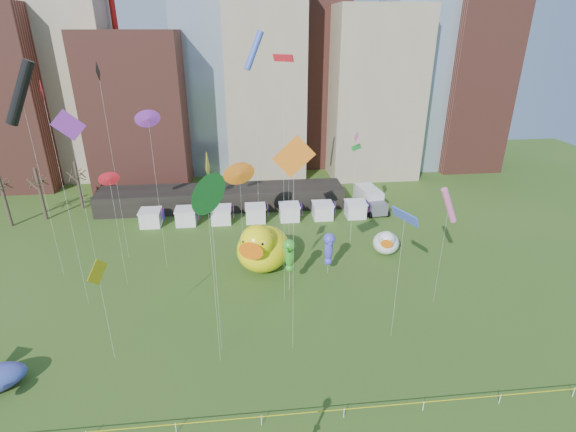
{
  "coord_description": "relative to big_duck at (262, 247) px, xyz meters",
  "views": [
    {
      "loc": [
        -0.54,
        -22.57,
        26.11
      ],
      "look_at": [
        2.96,
        9.77,
        12.0
      ],
      "focal_mm": 27.0,
      "sensor_mm": 36.0,
      "label": 1
    }
  ],
  "objects": [
    {
      "name": "kite_4",
      "position": [
        -13.5,
        -13.57,
        5.47
      ],
      "size": [
        1.05,
        2.01,
        9.68
      ],
      "color": "silver",
      "rests_on": "ground"
    },
    {
      "name": "kite_1",
      "position": [
        12.06,
        6.29,
        10.94
      ],
      "size": [
        0.88,
        2.64,
        14.41
      ],
      "color": "silver",
      "rests_on": "ground"
    },
    {
      "name": "kite_0",
      "position": [
        -15.05,
        -1.87,
        9.38
      ],
      "size": [
        1.32,
        0.75,
        13.1
      ],
      "color": "silver",
      "rests_on": "ground"
    },
    {
      "name": "kite_3",
      "position": [
        -4.44,
        -14.91,
        12.31
      ],
      "size": [
        1.76,
        2.69,
        16.73
      ],
      "color": "silver",
      "rests_on": "ground"
    },
    {
      "name": "seahorse_purple",
      "position": [
        7.48,
        -1.69,
        0.53
      ],
      "size": [
        1.47,
        1.78,
        5.16
      ],
      "rotation": [
        0.0,
        0.0,
        -0.1
      ],
      "color": "silver",
      "rests_on": "ground"
    },
    {
      "name": "box_truck",
      "position": [
        17.82,
        17.09,
        -1.34
      ],
      "size": [
        3.62,
        7.7,
        3.16
      ],
      "rotation": [
        0.0,
        0.0,
        0.11
      ],
      "color": "silver",
      "rests_on": "ground"
    },
    {
      "name": "small_duck",
      "position": [
        15.61,
        2.33,
        -1.39
      ],
      "size": [
        4.29,
        4.9,
        3.44
      ],
      "rotation": [
        0.0,
        0.0,
        -0.32
      ],
      "color": "white",
      "rests_on": "ground"
    },
    {
      "name": "kite_13",
      "position": [
        11.19,
        -13.23,
        9.02
      ],
      "size": [
        1.45,
        2.89,
        12.49
      ],
      "color": "silver",
      "rests_on": "ground"
    },
    {
      "name": "skyline",
      "position": [
        1.0,
        39.25,
        18.47
      ],
      "size": [
        101.0,
        23.0,
        68.0
      ],
      "color": "brown",
      "rests_on": "ground"
    },
    {
      "name": "kite_2",
      "position": [
        -22.74,
        0.88,
        17.48
      ],
      "size": [
        3.83,
        1.95,
        23.59
      ],
      "color": "silver",
      "rests_on": "ground"
    },
    {
      "name": "kite_9",
      "position": [
        3.39,
        2.71,
        9.26
      ],
      "size": [
        1.32,
        1.99,
        13.64
      ],
      "color": "silver",
      "rests_on": "ground"
    },
    {
      "name": "kite_10",
      "position": [
        -16.4,
        4.82,
        18.11
      ],
      "size": [
        0.24,
        2.06,
        23.02
      ],
      "color": "silver",
      "rests_on": "ground"
    },
    {
      "name": "kite_5",
      "position": [
        -0.07,
        5.88,
        20.93
      ],
      "size": [
        2.52,
        1.6,
        26.0
      ],
      "color": "silver",
      "rests_on": "ground"
    },
    {
      "name": "pavilion",
      "position": [
        -5.25,
        20.19,
        -1.37
      ],
      "size": [
        38.0,
        6.0,
        3.2
      ],
      "primitive_type": "cube",
      "color": "black",
      "rests_on": "ground"
    },
    {
      "name": "kite_12",
      "position": [
        -4.37,
        -13.41,
        13.4
      ],
      "size": [
        0.09,
        2.49,
        17.98
      ],
      "color": "silver",
      "rests_on": "ground"
    },
    {
      "name": "kite_11",
      "position": [
        11.9,
        5.54,
        9.83
      ],
      "size": [
        1.6,
        1.52,
        13.25
      ],
      "color": "silver",
      "rests_on": "ground"
    },
    {
      "name": "kite_17",
      "position": [
        17.35,
        -8.45,
        7.84
      ],
      "size": [
        2.24,
        1.01,
        12.65
      ],
      "color": "silver",
      "rests_on": "ground"
    },
    {
      "name": "kite_7",
      "position": [
        -11.29,
        1.65,
        14.58
      ],
      "size": [
        1.7,
        1.05,
        18.51
      ],
      "color": "silver",
      "rests_on": "ground"
    },
    {
      "name": "kite_8",
      "position": [
        1.92,
        -6.36,
        20.4
      ],
      "size": [
        1.69,
        1.45,
        24.17
      ],
      "color": "silver",
      "rests_on": "ground"
    },
    {
      "name": "kite_6",
      "position": [
        -2.22,
        5.67,
        7.08
      ],
      "size": [
        2.64,
        1.41,
        11.42
      ],
      "color": "silver",
      "rests_on": "ground"
    },
    {
      "name": "bare_trees",
      "position": [
        -31.42,
        18.73,
        1.04
      ],
      "size": [
        8.44,
        6.44,
        8.5
      ],
      "color": "#382B21",
      "rests_on": "ground"
    },
    {
      "name": "caution_tape",
      "position": [
        -1.25,
        -21.81,
        -2.29
      ],
      "size": [
        50.0,
        0.06,
        0.9
      ],
      "color": "white",
      "rests_on": "ground"
    },
    {
      "name": "kite_16",
      "position": [
        -18.28,
        -4.94,
        17.3
      ],
      "size": [
        0.61,
        1.79,
        22.22
      ],
      "color": "silver",
      "rests_on": "ground"
    },
    {
      "name": "ground",
      "position": [
        -1.25,
        -21.81,
        -2.97
      ],
      "size": [
        160.0,
        160.0,
        0.0
      ],
      "primitive_type": "plane",
      "color": "#335A1C",
      "rests_on": "ground"
    },
    {
      "name": "seahorse_green",
      "position": [
        2.66,
        -4.67,
        1.57
      ],
      "size": [
        1.71,
        1.9,
        6.14
      ],
      "rotation": [
        0.0,
        0.0,
        -0.42
      ],
      "color": "silver",
      "rests_on": "ground"
    },
    {
      "name": "kite_14",
      "position": [
        1.93,
        -13.92,
        14.31
      ],
      "size": [
        3.16,
        0.77,
        19.14
      ],
      "color": "silver",
      "rests_on": "ground"
    },
    {
      "name": "big_duck",
      "position": [
        0.0,
        0.0,
        0.0
      ],
      "size": [
        8.23,
        9.23,
        6.46
      ],
      "rotation": [
        0.0,
        0.0,
        -0.35
      ],
      "color": "#FFF00D",
      "rests_on": "ground"
    },
    {
      "name": "kite_15",
      "position": [
        -18.25,
        -0.9,
        14.38
      ],
      "size": [
        2.81,
        1.47,
        19.19
      ],
      "color": "silver",
      "rests_on": "ground"
    },
    {
      "name": "vendor_tents",
      "position": [
        -0.24,
        14.19,
        -1.86
      ],
      "size": [
        33.24,
        2.8,
        2.4
      ],
      "color": "white",
      "rests_on": "ground"
    }
  ]
}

